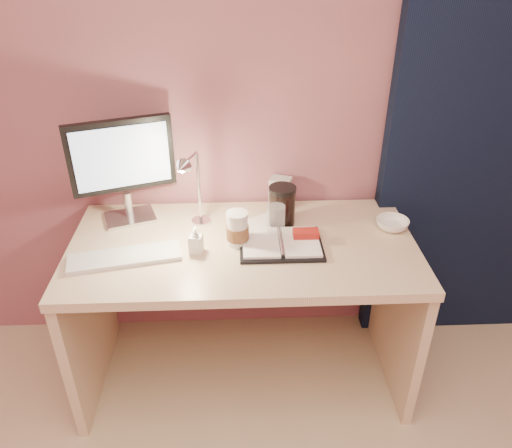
{
  "coord_description": "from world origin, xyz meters",
  "views": [
    {
      "loc": [
        -0.02,
        -0.3,
        1.83
      ],
      "look_at": [
        0.05,
        1.33,
        0.85
      ],
      "focal_mm": 35.0,
      "sensor_mm": 36.0,
      "label": 1
    }
  ],
  "objects_px": {
    "clear_cup": "(276,221)",
    "monitor": "(122,162)",
    "keyboard": "(125,257)",
    "desk": "(243,277)",
    "coffee_cup": "(238,230)",
    "dark_jar": "(282,208)",
    "bowl": "(392,224)",
    "lotion_bottle": "(196,240)",
    "product_box": "(280,192)",
    "desk_lamp": "(205,186)",
    "planner": "(283,243)"
  },
  "relations": [
    {
      "from": "dark_jar",
      "to": "desk_lamp",
      "type": "relative_size",
      "value": 0.45
    },
    {
      "from": "coffee_cup",
      "to": "bowl",
      "type": "xyz_separation_m",
      "value": [
        0.65,
        0.09,
        -0.05
      ]
    },
    {
      "from": "desk_lamp",
      "to": "coffee_cup",
      "type": "bearing_deg",
      "value": -16.62
    },
    {
      "from": "monitor",
      "to": "dark_jar",
      "type": "distance_m",
      "value": 0.69
    },
    {
      "from": "coffee_cup",
      "to": "lotion_bottle",
      "type": "xyz_separation_m",
      "value": [
        -0.16,
        -0.05,
        -0.01
      ]
    },
    {
      "from": "keyboard",
      "to": "product_box",
      "type": "distance_m",
      "value": 0.75
    },
    {
      "from": "keyboard",
      "to": "clear_cup",
      "type": "bearing_deg",
      "value": 2.87
    },
    {
      "from": "coffee_cup",
      "to": "product_box",
      "type": "relative_size",
      "value": 1.07
    },
    {
      "from": "dark_jar",
      "to": "coffee_cup",
      "type": "bearing_deg",
      "value": -141.07
    },
    {
      "from": "monitor",
      "to": "product_box",
      "type": "bearing_deg",
      "value": -10.68
    },
    {
      "from": "bowl",
      "to": "dark_jar",
      "type": "height_order",
      "value": "dark_jar"
    },
    {
      "from": "monitor",
      "to": "desk_lamp",
      "type": "height_order",
      "value": "monitor"
    },
    {
      "from": "monitor",
      "to": "bowl",
      "type": "distance_m",
      "value": 1.15
    },
    {
      "from": "clear_cup",
      "to": "dark_jar",
      "type": "distance_m",
      "value": 0.09
    },
    {
      "from": "product_box",
      "to": "lotion_bottle",
      "type": "bearing_deg",
      "value": -114.01
    },
    {
      "from": "planner",
      "to": "clear_cup",
      "type": "relative_size",
      "value": 2.46
    },
    {
      "from": "clear_cup",
      "to": "bowl",
      "type": "bearing_deg",
      "value": 3.28
    },
    {
      "from": "clear_cup",
      "to": "bowl",
      "type": "height_order",
      "value": "clear_cup"
    },
    {
      "from": "monitor",
      "to": "lotion_bottle",
      "type": "bearing_deg",
      "value": -60.41
    },
    {
      "from": "clear_cup",
      "to": "coffee_cup",
      "type": "bearing_deg",
      "value": -157.49
    },
    {
      "from": "product_box",
      "to": "bowl",
      "type": "bearing_deg",
      "value": -5.76
    },
    {
      "from": "desk",
      "to": "clear_cup",
      "type": "relative_size",
      "value": 10.45
    },
    {
      "from": "coffee_cup",
      "to": "dark_jar",
      "type": "distance_m",
      "value": 0.24
    },
    {
      "from": "clear_cup",
      "to": "desk",
      "type": "bearing_deg",
      "value": 174.27
    },
    {
      "from": "monitor",
      "to": "lotion_bottle",
      "type": "distance_m",
      "value": 0.46
    },
    {
      "from": "keyboard",
      "to": "desk",
      "type": "bearing_deg",
      "value": 8.39
    },
    {
      "from": "monitor",
      "to": "clear_cup",
      "type": "bearing_deg",
      "value": -33.07
    },
    {
      "from": "monitor",
      "to": "coffee_cup",
      "type": "relative_size",
      "value": 3.12
    },
    {
      "from": "dark_jar",
      "to": "desk_lamp",
      "type": "bearing_deg",
      "value": -169.52
    },
    {
      "from": "planner",
      "to": "dark_jar",
      "type": "bearing_deg",
      "value": 87.29
    },
    {
      "from": "lotion_bottle",
      "to": "product_box",
      "type": "xyz_separation_m",
      "value": [
        0.36,
        0.37,
        0.01
      ]
    },
    {
      "from": "desk",
      "to": "coffee_cup",
      "type": "bearing_deg",
      "value": -104.88
    },
    {
      "from": "desk_lamp",
      "to": "planner",
      "type": "bearing_deg",
      "value": 0.38
    },
    {
      "from": "bowl",
      "to": "lotion_bottle",
      "type": "bearing_deg",
      "value": -170.23
    },
    {
      "from": "desk",
      "to": "monitor",
      "type": "distance_m",
      "value": 0.71
    },
    {
      "from": "product_box",
      "to": "clear_cup",
      "type": "bearing_deg",
      "value": -78.56
    },
    {
      "from": "product_box",
      "to": "dark_jar",
      "type": "bearing_deg",
      "value": -72.09
    },
    {
      "from": "planner",
      "to": "product_box",
      "type": "relative_size",
      "value": 2.43
    },
    {
      "from": "desk",
      "to": "keyboard",
      "type": "height_order",
      "value": "keyboard"
    },
    {
      "from": "coffee_cup",
      "to": "desk_lamp",
      "type": "relative_size",
      "value": 0.42
    },
    {
      "from": "desk",
      "to": "planner",
      "type": "bearing_deg",
      "value": -30.95
    },
    {
      "from": "keyboard",
      "to": "clear_cup",
      "type": "height_order",
      "value": "clear_cup"
    },
    {
      "from": "product_box",
      "to": "desk_lamp",
      "type": "xyz_separation_m",
      "value": [
        -0.32,
        -0.22,
        0.15
      ]
    },
    {
      "from": "bowl",
      "to": "monitor",
      "type": "bearing_deg",
      "value": 173.47
    },
    {
      "from": "coffee_cup",
      "to": "product_box",
      "type": "bearing_deg",
      "value": 58.24
    },
    {
      "from": "clear_cup",
      "to": "monitor",
      "type": "bearing_deg",
      "value": 165.91
    },
    {
      "from": "planner",
      "to": "dark_jar",
      "type": "relative_size",
      "value": 2.11
    },
    {
      "from": "keyboard",
      "to": "desk_lamp",
      "type": "distance_m",
      "value": 0.41
    },
    {
      "from": "desk",
      "to": "clear_cup",
      "type": "distance_m",
      "value": 0.32
    },
    {
      "from": "planner",
      "to": "desk",
      "type": "bearing_deg",
      "value": 149.29
    }
  ]
}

